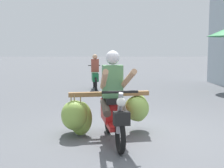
% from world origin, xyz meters
% --- Properties ---
extents(ground_plane, '(120.00, 120.00, 0.00)m').
position_xyz_m(ground_plane, '(0.00, 0.00, 0.00)').
color(ground_plane, '#56595E').
extents(motorbike_main_loaded, '(1.77, 1.88, 1.58)m').
position_xyz_m(motorbike_main_loaded, '(-0.66, 0.09, 0.49)').
color(motorbike_main_loaded, black).
rests_on(motorbike_main_loaded, ground).
extents(motorbike_distant_ahead_left, '(0.50, 1.62, 1.40)m').
position_xyz_m(motorbike_distant_ahead_left, '(-0.97, 6.73, 0.57)').
color(motorbike_distant_ahead_left, black).
rests_on(motorbike_distant_ahead_left, ground).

